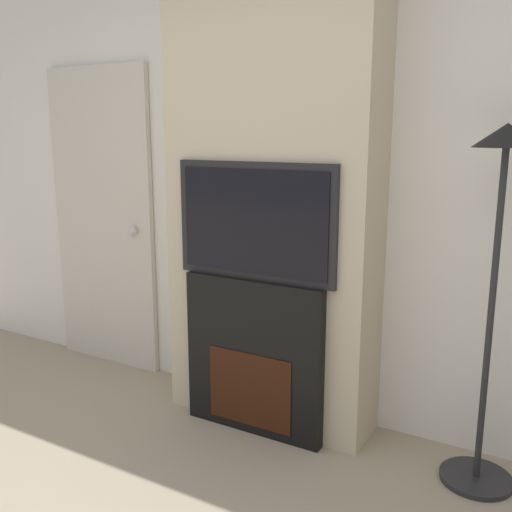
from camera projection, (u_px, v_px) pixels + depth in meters
The scene contains 6 objects.
wall_back at pixel (289, 179), 3.21m from camera, with size 6.00×0.06×2.70m.
chimney_breast at pixel (272, 182), 3.04m from camera, with size 1.17×0.35×2.70m.
fireplace at pixel (256, 356), 3.08m from camera, with size 0.80×0.15×0.86m.
television at pixel (256, 221), 2.93m from camera, with size 0.91×0.07×0.61m.
floor_lamp at pixel (497, 244), 2.45m from camera, with size 0.33×0.33×1.65m.
entry_door at pixel (103, 220), 3.91m from camera, with size 0.86×0.09×2.04m.
Camera 1 is at (1.44, -0.86, 1.61)m, focal length 40.00 mm.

